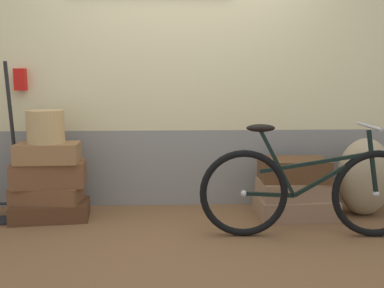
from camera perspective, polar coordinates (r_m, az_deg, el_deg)
The scene contains 12 objects.
ground at distance 3.71m, azimuth -0.53°, elevation -11.49°, with size 10.12×5.20×0.06m, color brown.
station_building at distance 4.33m, azimuth -0.79°, elevation 8.42°, with size 8.12×0.74×2.46m.
suitcase_0 at distance 4.16m, azimuth -17.64°, elevation -8.16°, with size 0.66×0.37×0.15m, color #4C2D19.
suitcase_1 at distance 4.14m, azimuth -18.12°, elevation -6.16°, with size 0.59×0.30×0.14m, color brown.
suitcase_2 at distance 4.11m, azimuth -17.84°, elevation -3.69°, with size 0.62×0.31×0.22m, color brown.
suitcase_3 at distance 4.04m, azimuth -18.00°, elevation -1.09°, with size 0.53×0.30×0.17m, color olive.
suitcase_4 at distance 4.16m, azimuth 13.07°, elevation -7.83°, with size 0.68×0.46×0.17m, color #937051.
suitcase_5 at distance 4.09m, azimuth 12.69°, elevation -5.69°, with size 0.58×0.37×0.16m, color #937051.
suitcase_6 at distance 4.07m, azimuth 12.90°, elevation -3.22°, with size 0.59×0.38×0.19m, color brown.
wicker_basket at distance 4.03m, azimuth -18.27°, elevation 2.13°, with size 0.32×0.32×0.28m, color tan.
burlap_sack at distance 4.32m, azimuth 21.25°, elevation -3.93°, with size 0.49×0.42×0.70m, color #9E8966.
bicycle at distance 3.60m, azimuth 14.79°, elevation -5.85°, with size 1.72×0.46×0.89m.
Camera 1 is at (-0.12, -3.49, 1.25)m, focal length 41.60 mm.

